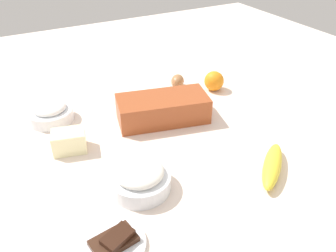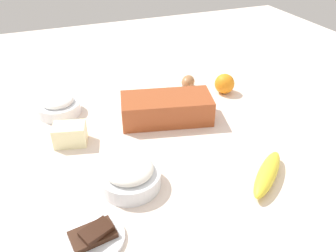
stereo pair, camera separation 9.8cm
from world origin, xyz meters
TOP-DOWN VIEW (x-y plane):
  - ground_plane at (0.00, 0.00)m, footprint 2.40×2.40m
  - loaf_pan at (0.03, 0.10)m, footprint 0.30×0.19m
  - flour_bowl at (-0.16, -0.16)m, footprint 0.15×0.15m
  - sugar_bowl at (-0.28, 0.26)m, footprint 0.14×0.14m
  - banana at (0.16, -0.26)m, footprint 0.17×0.16m
  - orange_fruit at (0.29, 0.19)m, footprint 0.07×0.07m
  - butter_block at (-0.27, 0.08)m, footprint 0.10×0.08m
  - egg_near_butter at (0.19, 0.27)m, footprint 0.08×0.08m
  - chocolate_plate at (-0.27, -0.28)m, footprint 0.13×0.13m

SIDE VIEW (x-z plane):
  - ground_plane at x=0.00m, z-range -0.02..0.00m
  - chocolate_plate at x=-0.27m, z-range -0.01..0.03m
  - banana at x=0.16m, z-range 0.00..0.04m
  - egg_near_butter at x=0.19m, z-range 0.00..0.05m
  - sugar_bowl at x=-0.28m, z-range 0.00..0.06m
  - butter_block at x=-0.27m, z-range 0.00..0.06m
  - flour_bowl at x=-0.16m, z-range 0.00..0.07m
  - orange_fruit at x=0.29m, z-range 0.00..0.07m
  - loaf_pan at x=0.03m, z-range 0.00..0.08m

